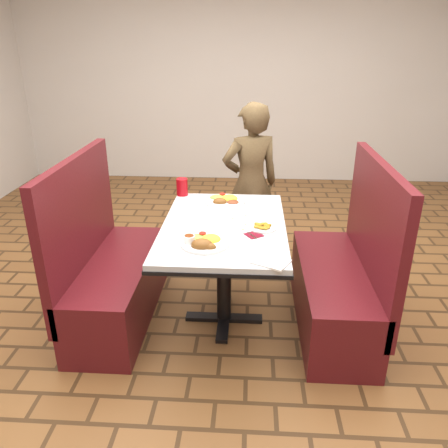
{
  "coord_description": "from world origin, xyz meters",
  "views": [
    {
      "loc": [
        0.16,
        -2.63,
        1.87
      ],
      "look_at": [
        0.0,
        0.0,
        0.75
      ],
      "focal_mm": 35.0,
      "sensor_mm": 36.0,
      "label": 1
    }
  ],
  "objects_px": {
    "booth_bench_left": "(111,276)",
    "dining_table": "(224,237)",
    "near_dinner_plate": "(204,240)",
    "red_tumbler": "(182,187)",
    "far_dinner_plate": "(225,199)",
    "booth_bench_right": "(341,283)",
    "plantain_plate": "(262,227)",
    "diner_person": "(250,184)"
  },
  "relations": [
    {
      "from": "booth_bench_left",
      "to": "dining_table",
      "type": "bearing_deg",
      "value": 0.0
    },
    {
      "from": "near_dinner_plate",
      "to": "red_tumbler",
      "type": "distance_m",
      "value": 0.92
    },
    {
      "from": "far_dinner_plate",
      "to": "red_tumbler",
      "type": "relative_size",
      "value": 2.28
    },
    {
      "from": "booth_bench_right",
      "to": "far_dinner_plate",
      "type": "bearing_deg",
      "value": 153.06
    },
    {
      "from": "dining_table",
      "to": "far_dinner_plate",
      "type": "relative_size",
      "value": 4.05
    },
    {
      "from": "dining_table",
      "to": "plantain_plate",
      "type": "xyz_separation_m",
      "value": [
        0.25,
        -0.06,
        0.11
      ]
    },
    {
      "from": "booth_bench_right",
      "to": "red_tumbler",
      "type": "xyz_separation_m",
      "value": [
        -1.16,
        0.56,
        0.49
      ]
    },
    {
      "from": "diner_person",
      "to": "red_tumbler",
      "type": "relative_size",
      "value": 10.7
    },
    {
      "from": "dining_table",
      "to": "booth_bench_left",
      "type": "xyz_separation_m",
      "value": [
        -0.8,
        0.0,
        -0.32
      ]
    },
    {
      "from": "near_dinner_plate",
      "to": "plantain_plate",
      "type": "distance_m",
      "value": 0.44
    },
    {
      "from": "dining_table",
      "to": "near_dinner_plate",
      "type": "height_order",
      "value": "near_dinner_plate"
    },
    {
      "from": "dining_table",
      "to": "red_tumbler",
      "type": "distance_m",
      "value": 0.68
    },
    {
      "from": "diner_person",
      "to": "booth_bench_right",
      "type": "bearing_deg",
      "value": 102.3
    },
    {
      "from": "diner_person",
      "to": "near_dinner_plate",
      "type": "bearing_deg",
      "value": 59.68
    },
    {
      "from": "plantain_plate",
      "to": "booth_bench_right",
      "type": "bearing_deg",
      "value": 6.16
    },
    {
      "from": "booth_bench_left",
      "to": "far_dinner_plate",
      "type": "relative_size",
      "value": 4.01
    },
    {
      "from": "diner_person",
      "to": "dining_table",
      "type": "bearing_deg",
      "value": 61.59
    },
    {
      "from": "dining_table",
      "to": "plantain_plate",
      "type": "bearing_deg",
      "value": -13.29
    },
    {
      "from": "plantain_plate",
      "to": "red_tumbler",
      "type": "relative_size",
      "value": 1.36
    },
    {
      "from": "dining_table",
      "to": "booth_bench_right",
      "type": "bearing_deg",
      "value": 0.0
    },
    {
      "from": "far_dinner_plate",
      "to": "plantain_plate",
      "type": "height_order",
      "value": "far_dinner_plate"
    },
    {
      "from": "booth_bench_right",
      "to": "plantain_plate",
      "type": "relative_size",
      "value": 6.71
    },
    {
      "from": "booth_bench_right",
      "to": "red_tumbler",
      "type": "distance_m",
      "value": 1.38
    },
    {
      "from": "near_dinner_plate",
      "to": "far_dinner_plate",
      "type": "height_order",
      "value": "near_dinner_plate"
    },
    {
      "from": "booth_bench_left",
      "to": "plantain_plate",
      "type": "relative_size",
      "value": 6.71
    },
    {
      "from": "booth_bench_left",
      "to": "near_dinner_plate",
      "type": "height_order",
      "value": "booth_bench_left"
    },
    {
      "from": "dining_table",
      "to": "diner_person",
      "type": "bearing_deg",
      "value": 80.73
    },
    {
      "from": "dining_table",
      "to": "booth_bench_right",
      "type": "height_order",
      "value": "booth_bench_right"
    },
    {
      "from": "booth_bench_left",
      "to": "near_dinner_plate",
      "type": "relative_size",
      "value": 4.14
    },
    {
      "from": "plantain_plate",
      "to": "red_tumbler",
      "type": "distance_m",
      "value": 0.87
    },
    {
      "from": "dining_table",
      "to": "red_tumbler",
      "type": "relative_size",
      "value": 9.24
    },
    {
      "from": "dining_table",
      "to": "booth_bench_left",
      "type": "distance_m",
      "value": 0.86
    },
    {
      "from": "near_dinner_plate",
      "to": "plantain_plate",
      "type": "bearing_deg",
      "value": 36.9
    },
    {
      "from": "booth_bench_left",
      "to": "near_dinner_plate",
      "type": "bearing_deg",
      "value": -24.67
    },
    {
      "from": "booth_bench_left",
      "to": "far_dinner_plate",
      "type": "distance_m",
      "value": 0.99
    },
    {
      "from": "red_tumbler",
      "to": "booth_bench_right",
      "type": "bearing_deg",
      "value": -25.79
    },
    {
      "from": "diner_person",
      "to": "red_tumbler",
      "type": "height_order",
      "value": "diner_person"
    },
    {
      "from": "booth_bench_left",
      "to": "far_dinner_plate",
      "type": "bearing_deg",
      "value": 28.06
    },
    {
      "from": "booth_bench_right",
      "to": "far_dinner_plate",
      "type": "relative_size",
      "value": 4.01
    },
    {
      "from": "plantain_plate",
      "to": "diner_person",
      "type": "bearing_deg",
      "value": 94.31
    },
    {
      "from": "booth_bench_left",
      "to": "far_dinner_plate",
      "type": "xyz_separation_m",
      "value": [
        0.78,
        0.42,
        0.45
      ]
    },
    {
      "from": "diner_person",
      "to": "near_dinner_plate",
      "type": "height_order",
      "value": "diner_person"
    }
  ]
}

